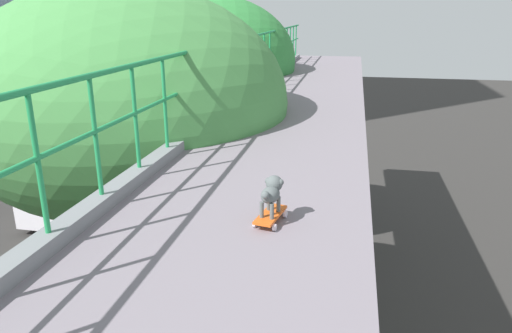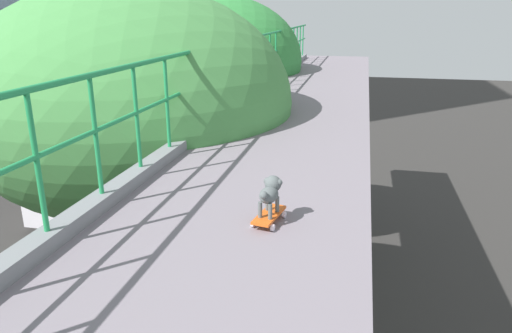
% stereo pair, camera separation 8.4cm
% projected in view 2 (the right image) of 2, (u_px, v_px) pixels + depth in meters
% --- Properties ---
extents(car_grey_fifth, '(1.96, 4.44, 1.46)m').
position_uv_depth(car_grey_fifth, '(87.00, 295.00, 12.65)').
color(car_grey_fifth, slate).
rests_on(car_grey_fifth, ground).
extents(city_bus, '(2.58, 11.68, 3.46)m').
position_uv_depth(city_bus, '(125.00, 144.00, 22.23)').
color(city_bus, white).
rests_on(city_bus, ground).
extents(roadside_tree_mid, '(5.98, 5.98, 8.43)m').
position_uv_depth(roadside_tree_mid, '(131.00, 102.00, 8.80)').
color(roadside_tree_mid, brown).
rests_on(roadside_tree_mid, ground).
extents(roadside_tree_far, '(5.26, 5.26, 8.42)m').
position_uv_depth(roadside_tree_far, '(217.00, 62.00, 14.76)').
color(roadside_tree_far, brown).
rests_on(roadside_tree_far, ground).
extents(toy_skateboard, '(0.26, 0.47, 0.08)m').
position_uv_depth(toy_skateboard, '(269.00, 216.00, 4.17)').
color(toy_skateboard, '#E55B1B').
rests_on(toy_skateboard, overpass_deck).
extents(small_dog, '(0.20, 0.35, 0.33)m').
position_uv_depth(small_dog, '(270.00, 191.00, 4.11)').
color(small_dog, '#565E5F').
rests_on(small_dog, toy_skateboard).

